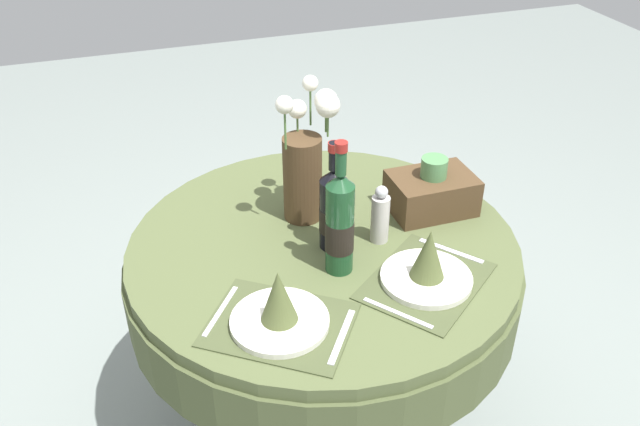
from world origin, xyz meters
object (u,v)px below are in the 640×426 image
at_px(place_setting_right, 427,267).
at_px(wine_bottle_centre, 333,209).
at_px(flower_vase, 305,162).
at_px(woven_basket_side_right, 432,191).
at_px(wine_bottle_left, 340,224).
at_px(pepper_mill, 380,216).
at_px(dining_table, 323,280).
at_px(place_setting_left, 279,310).

relative_size(place_setting_right, wine_bottle_centre, 1.33).
distance_m(flower_vase, woven_basket_side_right, 0.40).
height_order(place_setting_right, wine_bottle_left, wine_bottle_left).
xyz_separation_m(place_setting_right, pepper_mill, (-0.04, 0.21, 0.03)).
height_order(dining_table, place_setting_right, place_setting_right).
distance_m(place_setting_left, flower_vase, 0.51).
distance_m(dining_table, woven_basket_side_right, 0.42).
relative_size(wine_bottle_centre, woven_basket_side_right, 1.31).
height_order(dining_table, flower_vase, flower_vase).
xyz_separation_m(place_setting_right, flower_vase, (-0.20, 0.40, 0.13)).
bearing_deg(woven_basket_side_right, place_setting_left, -148.58).
relative_size(place_setting_left, woven_basket_side_right, 1.73).
xyz_separation_m(place_setting_left, flower_vase, (0.21, 0.44, 0.13)).
height_order(place_setting_right, woven_basket_side_right, woven_basket_side_right).
relative_size(flower_vase, pepper_mill, 2.34).
xyz_separation_m(place_setting_left, place_setting_right, (0.41, 0.04, 0.00)).
distance_m(wine_bottle_centre, pepper_mill, 0.14).
xyz_separation_m(flower_vase, pepper_mill, (0.16, -0.19, -0.10)).
bearing_deg(wine_bottle_centre, pepper_mill, -7.09).
relative_size(dining_table, woven_basket_side_right, 4.58).
relative_size(dining_table, place_setting_left, 2.64).
height_order(pepper_mill, woven_basket_side_right, pepper_mill).
distance_m(wine_bottle_centre, woven_basket_side_right, 0.36).
bearing_deg(place_setting_right, pepper_mill, 101.25).
height_order(place_setting_left, pepper_mill, pepper_mill).
distance_m(dining_table, place_setting_right, 0.37).
distance_m(dining_table, place_setting_left, 0.41).
bearing_deg(dining_table, wine_bottle_centre, -50.15).
bearing_deg(woven_basket_side_right, dining_table, -171.10).
xyz_separation_m(wine_bottle_left, wine_bottle_centre, (0.02, 0.11, -0.02)).
relative_size(flower_vase, wine_bottle_left, 1.09).
bearing_deg(wine_bottle_centre, wine_bottle_left, -100.78).
bearing_deg(woven_basket_side_right, place_setting_right, -118.07).
xyz_separation_m(dining_table, pepper_mill, (0.15, -0.04, 0.22)).
distance_m(dining_table, flower_vase, 0.35).
bearing_deg(flower_vase, dining_table, -88.64).
height_order(wine_bottle_left, woven_basket_side_right, wine_bottle_left).
bearing_deg(wine_bottle_left, dining_table, 90.37).
bearing_deg(flower_vase, wine_bottle_left, -89.11).
relative_size(dining_table, wine_bottle_left, 2.98).
bearing_deg(pepper_mill, place_setting_right, -78.75).
height_order(place_setting_left, wine_bottle_left, wine_bottle_left).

